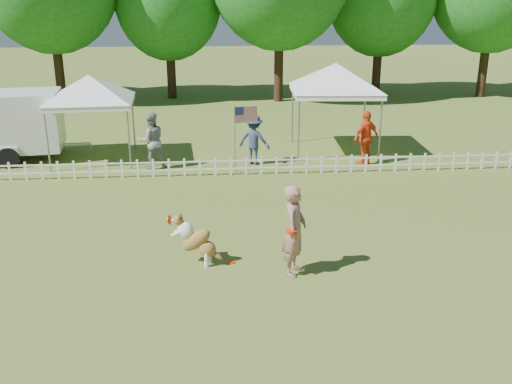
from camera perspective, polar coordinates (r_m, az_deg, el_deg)
The scene contains 13 objects.
ground at distance 12.19m, azimuth 0.03°, elevation -7.96°, with size 120.00×120.00×0.00m, color #48621F.
picket_fence at distance 18.60m, azimuth -1.77°, elevation 2.61°, with size 22.00×0.08×0.60m, color white, non-canonical shape.
handler at distance 11.75m, azimuth 3.88°, elevation -3.85°, with size 0.71×0.46×1.94m, color #9E6D5F.
dog at distance 12.36m, azimuth -5.91°, elevation -4.81°, with size 1.08×0.36×1.11m, color brown, non-canonical shape.
frisbee_on_turf at distance 12.58m, azimuth -2.57°, elevation -7.02°, with size 0.21×0.21×0.02m, color red.
canopy_tent_left at distance 20.92m, azimuth -16.05°, elevation 7.02°, with size 2.86×2.86×2.95m, color white, non-canonical shape.
canopy_tent_right at distance 21.49m, azimuth 7.82°, elevation 8.22°, with size 3.10×3.10×3.20m, color white, non-canonical shape.
flag_pole at distance 18.70m, azimuth -2.13°, elevation 5.26°, with size 0.85×0.09×2.22m, color gray, non-canonical shape.
spectator_a at distance 19.50m, azimuth -10.42°, elevation 5.07°, with size 0.93×0.73×1.92m, color gray.
spectator_b at distance 19.72m, azimuth -0.19°, elevation 5.24°, with size 1.11×0.64×1.72m, color navy.
spectator_c at distance 20.01m, azimuth 10.93°, elevation 5.36°, with size 1.11×0.46×1.90m, color #EC4A1B.
tree_center_left at distance 33.41m, azimuth -8.76°, elevation 17.60°, with size 6.00×6.00×9.80m, color #1D601B, non-canonical shape.
tree_right at distance 34.78m, azimuth 12.40°, elevation 17.93°, with size 6.20×6.20×10.40m, color #1D601B, non-canonical shape.
Camera 1 is at (-0.91, -10.84, 5.49)m, focal length 40.00 mm.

